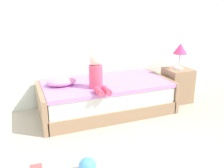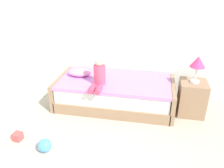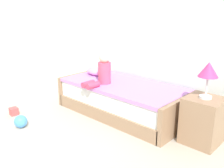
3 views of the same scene
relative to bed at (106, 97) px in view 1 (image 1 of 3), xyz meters
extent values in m
cube|color=silver|center=(0.36, 0.60, 1.20)|extent=(7.20, 0.10, 2.90)
cube|color=#997556|center=(0.00, 0.00, -0.15)|extent=(2.00, 1.00, 0.20)
cube|color=white|center=(0.00, 0.00, 0.08)|extent=(1.94, 0.94, 0.25)
cube|color=#C67FD1|center=(0.00, 0.00, 0.23)|extent=(1.98, 0.98, 0.05)
cube|color=#997556|center=(-1.02, 0.00, 0.00)|extent=(0.07, 1.00, 0.50)
cube|color=#997556|center=(1.02, 0.00, 0.00)|extent=(0.07, 1.00, 0.50)
cube|color=#997556|center=(1.35, -0.02, 0.05)|extent=(0.44, 0.44, 0.60)
cylinder|color=silver|center=(1.35, -0.02, 0.37)|extent=(0.15, 0.15, 0.03)
cylinder|color=silver|center=(1.35, -0.02, 0.50)|extent=(0.02, 0.02, 0.24)
cone|color=#E5387A|center=(1.35, -0.02, 0.71)|extent=(0.24, 0.24, 0.18)
cylinder|color=#E04C6B|center=(-0.23, -0.18, 0.42)|extent=(0.20, 0.20, 0.34)
sphere|color=beige|center=(-0.23, -0.18, 0.67)|extent=(0.17, 0.17, 0.17)
cylinder|color=#D83F60|center=(-0.28, -0.48, 0.30)|extent=(0.09, 0.22, 0.09)
cylinder|color=#D83F60|center=(-0.17, -0.48, 0.30)|extent=(0.09, 0.22, 0.09)
ellipsoid|color=#EA8CC6|center=(-0.69, 0.10, 0.32)|extent=(0.44, 0.30, 0.13)
sphere|color=#4C99E5|center=(-0.72, -1.40, -0.15)|extent=(0.19, 0.19, 0.19)
camera|label=1|loc=(-1.26, -3.46, 1.43)|focal=39.03mm
camera|label=2|loc=(0.64, -3.60, 1.96)|focal=36.27mm
camera|label=3|loc=(2.50, -2.91, 1.41)|focal=40.48mm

